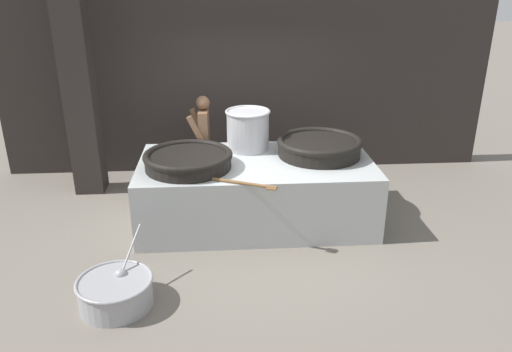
{
  "coord_description": "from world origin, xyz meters",
  "views": [
    {
      "loc": [
        -0.45,
        -6.29,
        3.23
      ],
      "look_at": [
        0.0,
        0.0,
        0.67
      ],
      "focal_mm": 35.0,
      "sensor_mm": 36.0,
      "label": 1
    }
  ],
  "objects_px": {
    "cook": "(204,139)",
    "giant_wok_far": "(319,146)",
    "stock_pot": "(248,129)",
    "giant_wok_near": "(188,159)",
    "prep_bowl_vegetables": "(116,291)"
  },
  "relations": [
    {
      "from": "giant_wok_far",
      "to": "cook",
      "type": "distance_m",
      "value": 1.94
    },
    {
      "from": "giant_wok_near",
      "to": "stock_pot",
      "type": "relative_size",
      "value": 1.82
    },
    {
      "from": "stock_pot",
      "to": "cook",
      "type": "distance_m",
      "value": 1.04
    },
    {
      "from": "giant_wok_near",
      "to": "prep_bowl_vegetables",
      "type": "xyz_separation_m",
      "value": [
        -0.7,
        -1.66,
        -0.83
      ]
    },
    {
      "from": "giant_wok_far",
      "to": "stock_pot",
      "type": "xyz_separation_m",
      "value": [
        -0.97,
        0.33,
        0.16
      ]
    },
    {
      "from": "giant_wok_near",
      "to": "giant_wok_far",
      "type": "relative_size",
      "value": 0.98
    },
    {
      "from": "cook",
      "to": "giant_wok_far",
      "type": "bearing_deg",
      "value": 149.69
    },
    {
      "from": "stock_pot",
      "to": "cook",
      "type": "relative_size",
      "value": 0.42
    },
    {
      "from": "giant_wok_far",
      "to": "stock_pot",
      "type": "height_order",
      "value": "stock_pot"
    },
    {
      "from": "giant_wok_near",
      "to": "giant_wok_far",
      "type": "xyz_separation_m",
      "value": [
        1.78,
        0.35,
        0.02
      ]
    },
    {
      "from": "giant_wok_near",
      "to": "giant_wok_far",
      "type": "bearing_deg",
      "value": 11.25
    },
    {
      "from": "stock_pot",
      "to": "cook",
      "type": "xyz_separation_m",
      "value": [
        -0.65,
        0.72,
        -0.37
      ]
    },
    {
      "from": "giant_wok_near",
      "to": "prep_bowl_vegetables",
      "type": "relative_size",
      "value": 1.16
    },
    {
      "from": "giant_wok_far",
      "to": "stock_pot",
      "type": "bearing_deg",
      "value": 160.95
    },
    {
      "from": "giant_wok_far",
      "to": "prep_bowl_vegetables",
      "type": "xyz_separation_m",
      "value": [
        -2.48,
        -2.01,
        -0.85
      ]
    }
  ]
}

